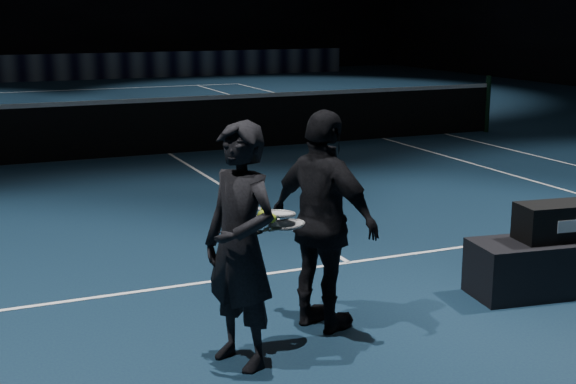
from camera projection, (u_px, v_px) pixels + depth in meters
name	position (u px, v px, depth m)	size (l,w,h in m)	color
floor	(170.00, 154.00, 13.33)	(36.00, 36.00, 0.00)	black
court_lines	(170.00, 154.00, 13.33)	(10.98, 23.78, 0.01)	white
net_post_right	(487.00, 104.00, 15.69)	(0.10, 0.10, 1.10)	black
net_mesh	(169.00, 128.00, 13.23)	(12.80, 0.02, 0.86)	black
net_tape	(168.00, 99.00, 13.13)	(12.80, 0.03, 0.07)	white
sponsor_backdrop	(48.00, 68.00, 27.10)	(22.00, 0.15, 0.90)	black
player_bench	(559.00, 265.00, 6.80)	(1.55, 0.52, 0.46)	black
racket_bag	(563.00, 221.00, 6.71)	(0.77, 0.33, 0.31)	black
player_a	(240.00, 246.00, 5.27)	(0.60, 0.40, 1.65)	black
player_b	(324.00, 222.00, 5.88)	(0.97, 0.40, 1.65)	black
racket_lower	(287.00, 224.00, 5.58)	(0.68, 0.22, 0.03)	black
racket_upper	(278.00, 214.00, 5.56)	(0.68, 0.22, 0.03)	black
tennis_balls	(267.00, 215.00, 5.42)	(0.12, 0.10, 0.12)	gold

